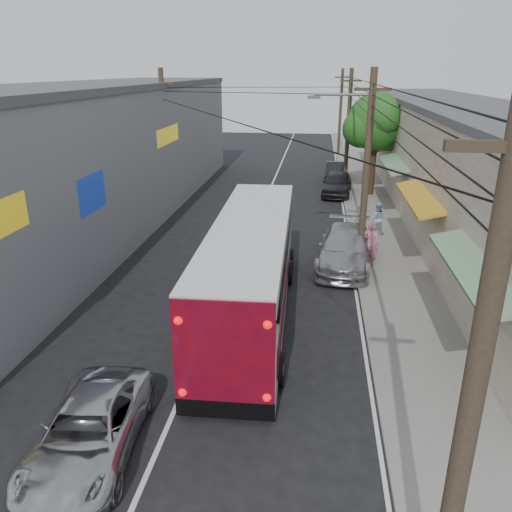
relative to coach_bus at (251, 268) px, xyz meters
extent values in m
plane|color=black|center=(-1.20, -8.07, -1.70)|extent=(120.00, 120.00, 0.00)
cube|color=slate|center=(5.30, 11.93, -1.64)|extent=(3.00, 80.00, 0.12)
cube|color=beige|center=(9.80, 13.93, 1.30)|extent=(6.00, 40.00, 6.00)
cube|color=#4C4C51|center=(9.80, 13.93, 4.40)|extent=(6.20, 40.00, 0.30)
cube|color=#186F2C|center=(6.50, -2.07, 1.20)|extent=(1.39, 6.00, 0.46)
cube|color=orange|center=(6.50, 5.93, 1.20)|extent=(1.39, 6.00, 0.46)
cube|color=#186F2C|center=(6.50, 13.93, 1.20)|extent=(1.39, 6.00, 0.46)
cube|color=orange|center=(6.50, 21.93, 1.20)|extent=(1.39, 6.00, 0.46)
cube|color=#186F2C|center=(6.50, 29.93, 1.20)|extent=(1.39, 6.00, 0.46)
cube|color=slate|center=(-9.70, 9.93, 1.80)|extent=(7.00, 36.00, 7.00)
cube|color=#4C4C51|center=(-9.70, 9.93, 5.40)|extent=(7.20, 36.00, 0.30)
cube|color=#1433A5|center=(-6.25, 1.93, 1.90)|extent=(0.12, 2.20, 1.40)
cube|color=yellow|center=(-6.25, 11.93, 2.80)|extent=(0.12, 4.00, 0.90)
cylinder|color=#473828|center=(4.00, -10.07, 2.30)|extent=(0.28, 0.28, 8.00)
cylinder|color=#473828|center=(4.00, 4.93, 2.30)|extent=(0.28, 0.28, 8.00)
cube|color=#473828|center=(4.00, 4.93, 5.50)|extent=(1.40, 0.12, 0.12)
cylinder|color=#473828|center=(4.00, 19.93, 2.30)|extent=(0.28, 0.28, 8.00)
cube|color=#473828|center=(4.00, 19.93, 5.50)|extent=(1.40, 0.12, 0.12)
cylinder|color=#473828|center=(4.00, 34.93, 2.30)|extent=(0.28, 0.28, 8.00)
cube|color=#473828|center=(4.00, 34.93, 5.50)|extent=(1.40, 0.12, 0.12)
cylinder|color=#473828|center=(-6.40, 11.93, 2.30)|extent=(0.28, 0.28, 8.00)
cube|color=#473828|center=(-6.40, 11.93, 5.50)|extent=(1.40, 0.12, 0.12)
cylinder|color=#59595E|center=(2.90, 4.93, 5.30)|extent=(2.20, 0.10, 0.10)
cube|color=#59595E|center=(1.80, 4.93, 5.20)|extent=(0.50, 0.18, 0.12)
cylinder|color=#3F2B19|center=(5.60, 17.93, 0.30)|extent=(0.44, 0.44, 4.00)
sphere|color=#154C14|center=(5.60, 17.93, 3.10)|extent=(3.60, 3.60, 3.60)
sphere|color=#154C14|center=(6.60, 18.53, 2.50)|extent=(2.60, 2.60, 2.60)
sphere|color=#154C14|center=(4.70, 17.53, 2.70)|extent=(2.40, 2.40, 2.40)
sphere|color=#154C14|center=(6.00, 16.93, 3.50)|extent=(2.20, 2.20, 2.20)
sphere|color=#154C14|center=(5.30, 18.83, 3.30)|extent=(2.00, 2.00, 2.00)
cube|color=silver|center=(0.00, -0.10, -0.62)|extent=(2.63, 11.34, 1.79)
cube|color=black|center=(-0.01, 0.37, 0.69)|extent=(2.61, 9.46, 0.94)
cube|color=silver|center=(0.00, -0.10, 1.35)|extent=(2.63, 11.34, 0.47)
cube|color=maroon|center=(0.14, -5.76, 0.18)|extent=(2.33, 0.13, 2.73)
cube|color=black|center=(0.14, -5.76, -1.28)|extent=(2.35, 0.15, 0.47)
sphere|color=red|center=(-0.84, -5.81, -0.86)|extent=(0.21, 0.21, 0.21)
sphere|color=red|center=(1.13, -5.76, -0.86)|extent=(0.21, 0.21, 0.21)
sphere|color=red|center=(-0.84, -5.81, 1.02)|extent=(0.21, 0.21, 0.21)
sphere|color=red|center=(1.13, -5.76, 1.02)|extent=(0.21, 0.21, 0.21)
cylinder|color=black|center=(-1.07, -4.07, -1.23)|extent=(0.31, 0.95, 0.94)
cylinder|color=black|center=(1.28, -4.02, -1.23)|extent=(0.31, 0.95, 0.94)
cylinder|color=black|center=(-1.24, 2.70, -1.23)|extent=(0.31, 0.95, 0.94)
cylinder|color=black|center=(1.11, 2.76, -1.23)|extent=(0.31, 0.95, 0.94)
cylinder|color=black|center=(-1.28, 4.11, -1.23)|extent=(0.31, 0.95, 0.94)
cylinder|color=black|center=(1.07, 4.17, -1.23)|extent=(0.31, 0.95, 0.94)
imported|color=silver|center=(-2.60, -7.07, -1.09)|extent=(2.38, 4.55, 1.22)
imported|color=#A3A2AA|center=(3.37, 4.93, -0.92)|extent=(2.75, 5.61, 1.57)
imported|color=#26252A|center=(3.40, 17.93, -0.93)|extent=(2.24, 4.68, 1.54)
imported|color=black|center=(3.40, 22.67, -1.04)|extent=(1.66, 4.13, 1.33)
imported|color=pink|center=(4.40, 4.91, -0.64)|extent=(0.82, 0.70, 1.90)
imported|color=#9AB8E0|center=(5.14, 9.25, -0.78)|extent=(0.84, 0.68, 1.61)
camera|label=1|loc=(2.06, -15.30, 6.21)|focal=35.00mm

